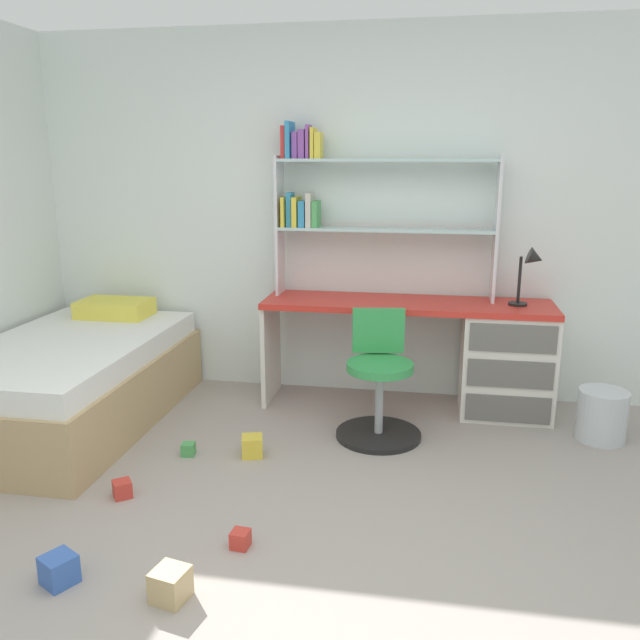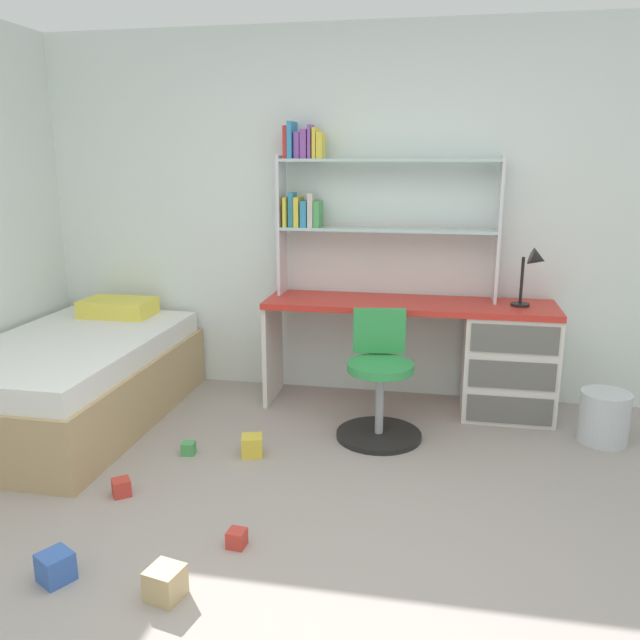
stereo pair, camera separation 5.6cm
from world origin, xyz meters
name	(u,v)px [view 2 (the right image)]	position (x,y,z in m)	size (l,w,h in m)	color
ground_plane	(291,612)	(0.00, 0.00, -0.01)	(5.73, 5.85, 0.02)	#9E938C
room_shell	(124,232)	(-1.21, 1.22, 1.26)	(5.73, 5.85, 2.53)	silver
desk	(483,354)	(0.80, 2.15, 0.41)	(1.91, 0.50, 0.74)	red
bookshelf_hutch	(354,197)	(-0.09, 2.29, 1.41)	(1.47, 0.22, 1.16)	silver
desk_lamp	(534,268)	(1.07, 2.13, 0.99)	(0.20, 0.17, 0.38)	black
swivel_chair	(379,389)	(0.17, 1.64, 0.30)	(0.52, 0.52, 0.77)	black
bed_platform	(73,380)	(-1.80, 1.51, 0.27)	(1.09, 1.82, 0.67)	tan
waste_bin	(604,417)	(1.50, 1.81, 0.16)	(0.29, 0.29, 0.31)	silver
toy_block_yellow_0	(252,446)	(-0.52, 1.23, 0.06)	(0.12, 0.12, 0.12)	gold
toy_block_red_1	(237,538)	(-0.33, 0.35, 0.04)	(0.08, 0.08, 0.08)	red
toy_block_natural_2	(165,583)	(-0.49, -0.02, 0.06)	(0.13, 0.13, 0.13)	tan
toy_block_blue_3	(56,567)	(-0.97, -0.01, 0.06)	(0.12, 0.12, 0.12)	#3860B7
toy_block_green_4	(188,448)	(-0.88, 1.17, 0.04)	(0.07, 0.07, 0.07)	#479E51
toy_block_red_5	(121,487)	(-1.04, 0.67, 0.04)	(0.09, 0.09, 0.09)	red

